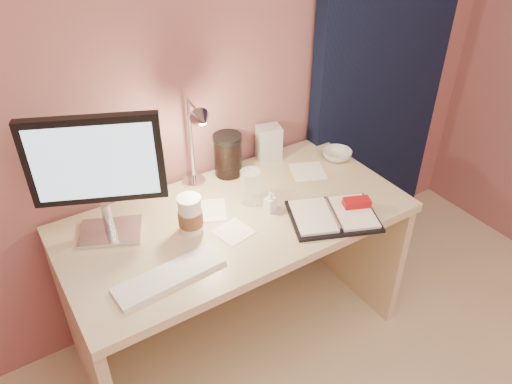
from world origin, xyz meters
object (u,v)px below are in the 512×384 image
coffee_cup (190,215)px  clear_cup (250,187)px  monitor (97,168)px  bowl (337,155)px  desk (229,247)px  planner (335,214)px  keyboard (170,276)px  lotion_bottle (270,201)px  dark_jar (228,157)px  product_box (269,143)px  desk_lamp (205,139)px

coffee_cup → clear_cup: (0.29, 0.04, 0.00)m
clear_cup → monitor: bearing=169.5°
bowl → desk: bearing=-175.4°
planner → clear_cup: clear_cup is taller
keyboard → lotion_bottle: bearing=11.0°
keyboard → clear_cup: clear_cup is taller
desk → planner: size_ratio=3.37×
dark_jar → product_box: (0.23, 0.02, -0.01)m
bowl → desk_lamp: 0.70m
coffee_cup → dark_jar: (0.32, 0.28, 0.02)m
desk → clear_cup: 0.32m
desk → clear_cup: (0.10, -0.02, 0.30)m
desk → bowl: (0.63, 0.05, 0.25)m
clear_cup → bowl: bearing=7.9°
coffee_cup → desk_lamp: desk_lamp is taller
lotion_bottle → monitor: bearing=161.3°
coffee_cup → dark_jar: bearing=40.6°
keyboard → coffee_cup: size_ratio=2.56×
dark_jar → planner: bearing=-68.5°
desk → coffee_cup: size_ratio=9.11×
product_box → keyboard: bearing=-131.1°
clear_cup → keyboard: bearing=-153.8°
desk_lamp → lotion_bottle: bearing=-48.8°
monitor → bowl: monitor is taller
keyboard → dark_jar: dark_jar is taller
keyboard → clear_cup: size_ratio=2.66×
lotion_bottle → product_box: (0.23, 0.35, 0.04)m
monitor → product_box: 0.87m
desk → dark_jar: dark_jar is taller
dark_jar → desk_lamp: 0.25m
coffee_cup → bowl: size_ratio=1.11×
desk → keyboard: bearing=-145.5°
planner → product_box: 0.53m
planner → lotion_bottle: 0.27m
monitor → desk_lamp: size_ratio=1.18×
monitor → product_box: size_ratio=3.06×
product_box → lotion_bottle: bearing=-107.5°
bowl → desk_lamp: (-0.65, 0.07, 0.25)m
dark_jar → bowl: bearing=-18.1°
planner → lotion_bottle: (-0.20, 0.18, 0.03)m
desk → coffee_cup: coffee_cup is taller
monitor → dark_jar: (0.59, 0.13, -0.21)m
keyboard → coffee_cup: coffee_cup is taller
bowl → lotion_bottle: (-0.50, -0.17, 0.02)m
clear_cup → desk_lamp: desk_lamp is taller
dark_jar → clear_cup: bearing=-96.9°
keyboard → clear_cup: bearing=22.2°
desk → keyboard: size_ratio=3.55×
coffee_cup → dark_jar: size_ratio=0.88×
bowl → dark_jar: 0.53m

